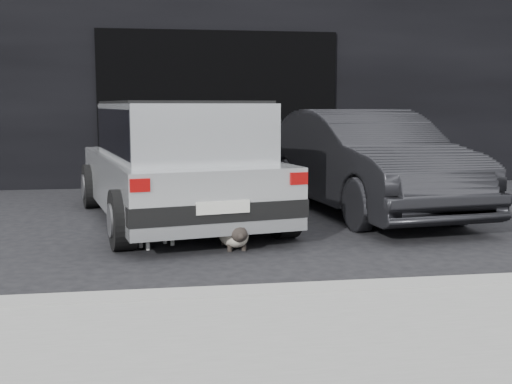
{
  "coord_description": "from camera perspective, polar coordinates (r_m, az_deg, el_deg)",
  "views": [
    {
      "loc": [
        -0.09,
        -6.84,
        1.39
      ],
      "look_at": [
        0.88,
        -0.74,
        0.54
      ],
      "focal_mm": 45.0,
      "sensor_mm": 36.0,
      "label": 1
    }
  ],
  "objects": [
    {
      "name": "curb",
      "position": [
        4.58,
        5.21,
        -9.08
      ],
      "size": [
        18.0,
        0.25,
        0.12
      ],
      "primitive_type": "cube",
      "color": "gray",
      "rests_on": "ground"
    },
    {
      "name": "silver_hatchback",
      "position": [
        7.58,
        -7.07,
        3.14
      ],
      "size": [
        2.49,
        4.12,
        1.42
      ],
      "rotation": [
        0.0,
        0.0,
        0.2
      ],
      "color": "silver",
      "rests_on": "ground"
    },
    {
      "name": "building_facade",
      "position": [
        12.94,
        -4.27,
        12.72
      ],
      "size": [
        34.0,
        4.0,
        5.0
      ],
      "primitive_type": "cube",
      "color": "black",
      "rests_on": "ground"
    },
    {
      "name": "cat_siamese",
      "position": [
        6.21,
        -1.94,
        -3.87
      ],
      "size": [
        0.32,
        0.83,
        0.29
      ],
      "rotation": [
        0.0,
        0.0,
        3.23
      ],
      "color": "beige",
      "rests_on": "ground"
    },
    {
      "name": "cat_white",
      "position": [
        6.37,
        -8.59,
        -3.32
      ],
      "size": [
        0.61,
        0.51,
        0.34
      ],
      "rotation": [
        0.0,
        0.0,
        -0.97
      ],
      "color": "silver",
      "rests_on": "ground"
    },
    {
      "name": "garage_opening",
      "position": [
        10.89,
        -3.31,
        7.34
      ],
      "size": [
        4.0,
        0.1,
        2.6
      ],
      "primitive_type": "cube",
      "color": "black",
      "rests_on": "ground"
    },
    {
      "name": "second_car",
      "position": [
        8.35,
        9.66,
        2.71
      ],
      "size": [
        1.9,
        4.16,
        1.32
      ],
      "primitive_type": "imported",
      "rotation": [
        0.0,
        0.0,
        0.13
      ],
      "color": "black",
      "rests_on": "ground"
    },
    {
      "name": "ground",
      "position": [
        6.98,
        -8.13,
        -3.73
      ],
      "size": [
        80.0,
        80.0,
        0.0
      ],
      "primitive_type": "plane",
      "color": "black",
      "rests_on": "ground"
    },
    {
      "name": "sidewalk",
      "position": [
        3.49,
        10.2,
        -14.72
      ],
      "size": [
        18.0,
        2.2,
        0.11
      ],
      "primitive_type": "cube",
      "color": "gray",
      "rests_on": "ground"
    }
  ]
}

